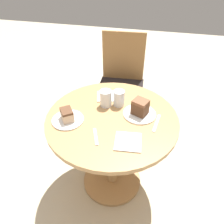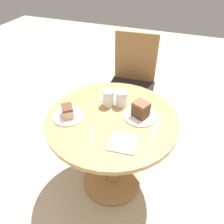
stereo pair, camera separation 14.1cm
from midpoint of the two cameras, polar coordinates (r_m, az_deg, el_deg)
ground_plane at (r=1.97m, az=2.15°, el=-17.47°), size 8.00×8.00×0.00m
table at (r=1.56m, az=2.60°, el=-6.51°), size 0.87×0.87×0.71m
chair at (r=2.21m, az=6.90°, el=7.42°), size 0.47×0.50×0.95m
plate_near at (r=1.45m, az=10.12°, el=-1.16°), size 0.22×0.22×0.01m
plate_far at (r=1.45m, az=-8.63°, el=-1.19°), size 0.20×0.20×0.01m
cake_slice_near at (r=1.42m, az=10.37°, el=0.59°), size 0.12×0.11×0.10m
cake_slice_far at (r=1.42m, az=-8.78°, el=0.12°), size 0.11×0.12×0.07m
glass_lemonade at (r=1.51m, az=5.16°, el=3.21°), size 0.08×0.08×0.11m
glass_water at (r=1.51m, az=1.68°, el=3.35°), size 0.08×0.08×0.12m
napkin_stack at (r=1.26m, az=6.11°, el=-8.18°), size 0.17×0.17×0.01m
fork at (r=1.40m, az=14.21°, el=-3.94°), size 0.04×0.18×0.00m
spoon at (r=1.30m, az=-2.18°, el=-6.14°), size 0.07×0.14×0.00m
napkin_side at (r=1.62m, az=2.08°, el=4.11°), size 0.17×0.17×0.01m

